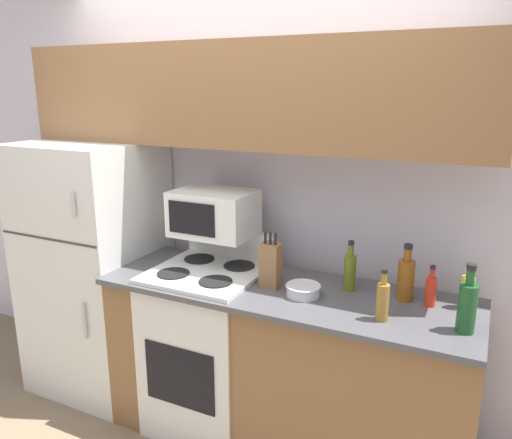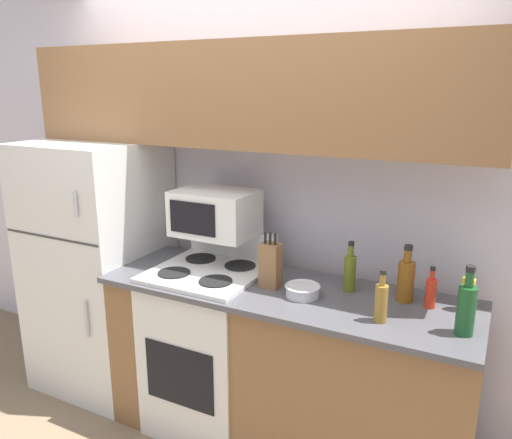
{
  "view_description": "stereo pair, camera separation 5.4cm",
  "coord_description": "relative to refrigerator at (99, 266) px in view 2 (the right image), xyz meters",
  "views": [
    {
      "loc": [
        1.28,
        -1.91,
        1.92
      ],
      "look_at": [
        0.22,
        0.27,
        1.27
      ],
      "focal_mm": 35.0,
      "sensor_mm": 36.0,
      "label": 1
    },
    {
      "loc": [
        1.33,
        -1.89,
        1.92
      ],
      "look_at": [
        0.22,
        0.27,
        1.27
      ],
      "focal_mm": 35.0,
      "sensor_mm": 36.0,
      "label": 2
    }
  ],
  "objects": [
    {
      "name": "wall_back",
      "position": [
        0.96,
        0.39,
        0.47
      ],
      "size": [
        8.0,
        0.05,
        2.55
      ],
      "color": "silver",
      "rests_on": "ground_plane"
    },
    {
      "name": "lower_cabinets",
      "position": [
        1.33,
        -0.06,
        -0.34
      ],
      "size": [
        1.92,
        0.63,
        0.92
      ],
      "color": "brown",
      "rests_on": "ground_plane"
    },
    {
      "name": "refrigerator",
      "position": [
        0.0,
        0.0,
        0.0
      ],
      "size": [
        0.75,
        0.73,
        1.6
      ],
      "color": "silver",
      "rests_on": "ground_plane"
    },
    {
      "name": "upper_cabinets",
      "position": [
        0.96,
        0.18,
        1.08
      ],
      "size": [
        2.67,
        0.36,
        0.55
      ],
      "color": "brown",
      "rests_on": "refrigerator"
    },
    {
      "name": "stove",
      "position": [
        0.88,
        -0.07,
        -0.31
      ],
      "size": [
        0.58,
        0.62,
        1.11
      ],
      "color": "silver",
      "rests_on": "ground_plane"
    },
    {
      "name": "microwave",
      "position": [
        0.85,
        0.06,
        0.44
      ],
      "size": [
        0.44,
        0.33,
        0.25
      ],
      "color": "silver",
      "rests_on": "stove"
    },
    {
      "name": "knife_block",
      "position": [
        1.26,
        -0.07,
        0.24
      ],
      "size": [
        0.1,
        0.09,
        0.29
      ],
      "color": "brown",
      "rests_on": "lower_cabinets"
    },
    {
      "name": "bowl",
      "position": [
        1.46,
        -0.11,
        0.16
      ],
      "size": [
        0.17,
        0.17,
        0.06
      ],
      "color": "silver",
      "rests_on": "lower_cabinets"
    },
    {
      "name": "bottle_whiskey",
      "position": [
        1.91,
        0.06,
        0.23
      ],
      "size": [
        0.08,
        0.08,
        0.28
      ],
      "color": "brown",
      "rests_on": "lower_cabinets"
    },
    {
      "name": "bottle_vinegar",
      "position": [
        1.86,
        -0.21,
        0.22
      ],
      "size": [
        0.06,
        0.06,
        0.24
      ],
      "color": "olive",
      "rests_on": "lower_cabinets"
    },
    {
      "name": "bottle_hot_sauce",
      "position": [
        2.03,
        0.04,
        0.2
      ],
      "size": [
        0.05,
        0.05,
        0.2
      ],
      "color": "red",
      "rests_on": "lower_cabinets"
    },
    {
      "name": "bottle_olive_oil",
      "position": [
        1.64,
        0.06,
        0.23
      ],
      "size": [
        0.06,
        0.06,
        0.26
      ],
      "color": "#5B6619",
      "rests_on": "lower_cabinets"
    },
    {
      "name": "bottle_cooking_spray",
      "position": [
        2.18,
        0.08,
        0.21
      ],
      "size": [
        0.06,
        0.06,
        0.22
      ],
      "color": "gold",
      "rests_on": "lower_cabinets"
    },
    {
      "name": "bottle_wine_green",
      "position": [
        2.2,
        -0.17,
        0.24
      ],
      "size": [
        0.08,
        0.08,
        0.3
      ],
      "color": "#194C23",
      "rests_on": "lower_cabinets"
    }
  ]
}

